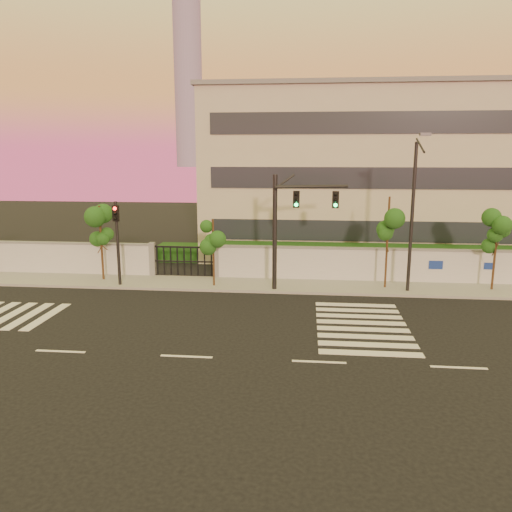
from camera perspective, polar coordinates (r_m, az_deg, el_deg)
The scene contains 14 objects.
ground at distance 19.48m, azimuth -7.96°, elevation -11.32°, with size 120.00×120.00×0.00m, color black.
sidewalk at distance 29.22m, azimuth -3.13°, elevation -3.24°, with size 60.00×3.00×0.15m, color gray.
perimeter_wall at distance 30.41m, azimuth -2.52°, elevation -0.71°, with size 60.00×0.36×2.20m.
hedge_row at distance 33.00m, azimuth -0.01°, elevation -0.17°, with size 41.00×4.25×1.80m.
institutional_building at distance 39.68m, azimuth 12.56°, elevation 9.32°, with size 24.40×12.40×12.25m.
distant_skyscraper at distance 310.21m, azimuth -7.82°, elevation 21.61°, with size 16.00×16.00×118.00m.
road_markings at distance 23.25m, azimuth -9.59°, elevation -7.49°, with size 57.00×7.62×0.02m.
street_tree_c at distance 30.84m, azimuth -17.32°, elevation 3.28°, with size 1.56×1.25×4.57m.
street_tree_d at distance 28.20m, azimuth -4.86°, elevation 2.11°, with size 1.35×1.08×3.97m.
street_tree_e at distance 28.50m, azimuth 14.92°, elevation 3.78°, with size 1.41×1.12×5.26m.
street_tree_f at distance 30.21m, azimuth 25.86°, elevation 2.26°, with size 1.51×1.20×4.42m.
traffic_signal_main at distance 27.13m, azimuth 3.89°, elevation 4.23°, with size 4.03×1.24×6.46m.
traffic_signal_secondary at distance 29.27m, azimuth -15.60°, elevation 2.50°, with size 0.38×0.36×4.94m.
streetlight_east at distance 27.86m, azimuth 17.52°, elevation 5.03°, with size 0.51×2.06×8.55m.
Camera 1 is at (4.41, -17.40, 7.55)m, focal length 35.00 mm.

